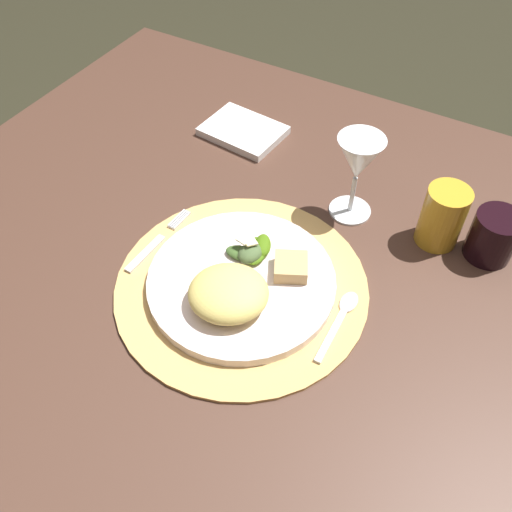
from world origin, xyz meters
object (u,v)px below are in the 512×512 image
(fork, at_px, (156,243))
(dark_tumbler, at_px, (493,236))
(amber_tumbler, at_px, (443,217))
(dinner_plate, at_px, (239,281))
(wine_glass, at_px, (358,162))
(dining_table, at_px, (265,320))
(spoon, at_px, (342,314))
(napkin, at_px, (243,131))

(fork, xyz_separation_m, dark_tumbler, (0.46, 0.25, 0.03))
(amber_tumbler, bearing_deg, dark_tumbler, 6.97)
(dinner_plate, relative_size, wine_glass, 1.86)
(dining_table, height_order, spoon, spoon)
(napkin, distance_m, dark_tumbler, 0.50)
(amber_tumbler, bearing_deg, wine_glass, -176.42)
(fork, bearing_deg, spoon, 3.74)
(dinner_plate, relative_size, spoon, 2.10)
(napkin, height_order, dark_tumbler, dark_tumbler)
(wine_glass, bearing_deg, spoon, -69.54)
(fork, height_order, spoon, spoon)
(fork, distance_m, wine_glass, 0.34)
(spoon, bearing_deg, amber_tumbler, 72.61)
(napkin, xyz_separation_m, wine_glass, (0.27, -0.10, 0.10))
(dark_tumbler, bearing_deg, dinner_plate, -140.51)
(spoon, bearing_deg, dark_tumbler, 56.93)
(napkin, distance_m, wine_glass, 0.30)
(dark_tumbler, bearing_deg, spoon, -123.07)
(spoon, relative_size, amber_tumbler, 1.30)
(spoon, bearing_deg, dining_table, 160.59)
(spoon, height_order, dark_tumbler, dark_tumbler)
(fork, distance_m, dark_tumbler, 0.52)
(fork, relative_size, dark_tumbler, 1.93)
(napkin, bearing_deg, dinner_plate, -60.22)
(dinner_plate, height_order, amber_tumbler, amber_tumbler)
(fork, distance_m, spoon, 0.31)
(amber_tumbler, bearing_deg, spoon, -107.39)
(fork, distance_m, amber_tumbler, 0.45)
(dinner_plate, relative_size, amber_tumbler, 2.73)
(napkin, bearing_deg, amber_tumbler, -11.88)
(wine_glass, relative_size, dark_tumbler, 1.88)
(fork, xyz_separation_m, wine_glass, (0.24, 0.23, 0.10))
(dinner_plate, bearing_deg, wine_glass, 71.16)
(napkin, relative_size, dark_tumbler, 1.86)
(dinner_plate, distance_m, fork, 0.16)
(napkin, bearing_deg, spoon, -41.42)
(spoon, relative_size, dark_tumbler, 1.67)
(spoon, xyz_separation_m, amber_tumbler, (0.07, 0.22, 0.04))
(dinner_plate, distance_m, wine_glass, 0.26)
(dining_table, xyz_separation_m, dark_tumbler, (0.30, 0.17, 0.22))
(dining_table, distance_m, wine_glass, 0.34)
(wine_glass, bearing_deg, dining_table, -116.06)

